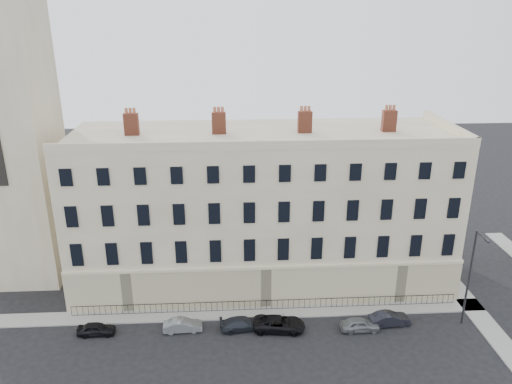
% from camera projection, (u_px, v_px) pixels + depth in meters
% --- Properties ---
extents(ground, '(160.00, 160.00, 0.00)m').
position_uv_depth(ground, '(344.00, 345.00, 40.97)').
color(ground, black).
rests_on(ground, ground).
extents(terrace, '(36.22, 12.22, 17.00)m').
position_uv_depth(terrace, '(262.00, 207.00, 49.21)').
color(terrace, '#C4B192').
rests_on(terrace, ground).
extents(church_tower, '(8.00, 8.13, 44.00)m').
position_uv_depth(church_tower, '(1.00, 93.00, 45.86)').
color(church_tower, '#C4B192').
rests_on(church_tower, ground).
extents(pavement_terrace, '(48.00, 2.00, 0.12)m').
position_uv_depth(pavement_terrace, '(223.00, 314.00, 45.07)').
color(pavement_terrace, gray).
rests_on(pavement_terrace, ground).
extents(pavement_east_return, '(2.00, 24.00, 0.12)m').
position_uv_depth(pavement_east_return, '(456.00, 288.00, 49.15)').
color(pavement_east_return, gray).
rests_on(pavement_east_return, ground).
extents(railings, '(35.00, 0.04, 0.96)m').
position_uv_depth(railings, '(266.00, 305.00, 45.50)').
color(railings, black).
rests_on(railings, ground).
extents(car_a, '(3.17, 1.30, 1.08)m').
position_uv_depth(car_a, '(96.00, 329.00, 42.13)').
color(car_a, black).
rests_on(car_a, ground).
extents(car_b, '(3.37, 1.32, 1.09)m').
position_uv_depth(car_b, '(183.00, 325.00, 42.60)').
color(car_b, slate).
rests_on(car_b, ground).
extents(car_c, '(3.94, 2.01, 1.10)m').
position_uv_depth(car_c, '(242.00, 324.00, 42.83)').
color(car_c, '#21242C').
rests_on(car_c, ground).
extents(car_d, '(4.65, 2.53, 1.24)m').
position_uv_depth(car_d, '(279.00, 324.00, 42.69)').
color(car_d, black).
rests_on(car_d, ground).
extents(car_e, '(3.42, 1.40, 1.16)m').
position_uv_depth(car_e, '(360.00, 324.00, 42.67)').
color(car_e, slate).
rests_on(car_e, ground).
extents(car_f, '(3.70, 1.61, 1.18)m').
position_uv_depth(car_f, '(389.00, 319.00, 43.40)').
color(car_f, black).
rests_on(car_f, ground).
extents(streetlamp, '(0.27, 1.93, 8.93)m').
position_uv_depth(streetlamp, '(470.00, 274.00, 42.04)').
color(streetlamp, '#2D2E32').
rests_on(streetlamp, ground).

